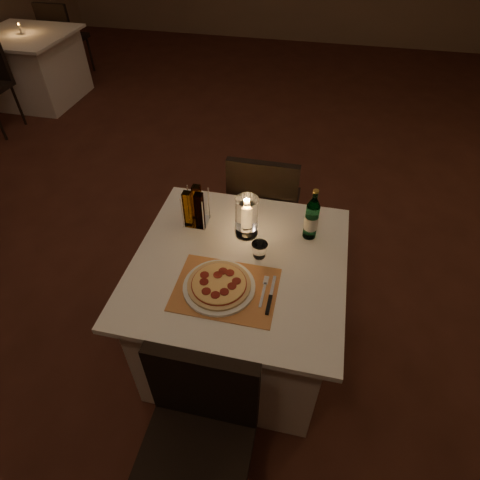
% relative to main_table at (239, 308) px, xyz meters
% --- Properties ---
extents(floor, '(8.00, 10.00, 0.02)m').
position_rel_main_table_xyz_m(floor, '(-0.10, 0.70, -0.38)').
color(floor, '#4D2318').
rests_on(floor, ground).
extents(main_table, '(1.00, 1.00, 0.74)m').
position_rel_main_table_xyz_m(main_table, '(0.00, 0.00, 0.00)').
color(main_table, white).
rests_on(main_table, ground).
extents(chair_near, '(0.42, 0.42, 0.90)m').
position_rel_main_table_xyz_m(chair_near, '(0.00, -0.71, 0.18)').
color(chair_near, black).
rests_on(chair_near, ground).
extents(chair_far, '(0.42, 0.42, 0.90)m').
position_rel_main_table_xyz_m(chair_far, '(0.00, 0.71, 0.18)').
color(chair_far, black).
rests_on(chair_far, ground).
extents(placemat, '(0.45, 0.34, 0.00)m').
position_rel_main_table_xyz_m(placemat, '(-0.02, -0.18, 0.37)').
color(placemat, '#C97E45').
rests_on(placemat, main_table).
extents(plate, '(0.32, 0.32, 0.01)m').
position_rel_main_table_xyz_m(plate, '(-0.05, -0.18, 0.38)').
color(plate, white).
rests_on(plate, placemat).
extents(pizza, '(0.28, 0.28, 0.02)m').
position_rel_main_table_xyz_m(pizza, '(-0.05, -0.18, 0.39)').
color(pizza, '#D8B77F').
rests_on(pizza, plate).
extents(fork, '(0.02, 0.18, 0.00)m').
position_rel_main_table_xyz_m(fork, '(0.14, -0.15, 0.37)').
color(fork, silver).
rests_on(fork, placemat).
extents(knife, '(0.02, 0.22, 0.01)m').
position_rel_main_table_xyz_m(knife, '(0.18, -0.21, 0.37)').
color(knife, black).
rests_on(knife, placemat).
extents(tumbler, '(0.08, 0.08, 0.08)m').
position_rel_main_table_xyz_m(tumbler, '(0.09, 0.06, 0.40)').
color(tumbler, white).
rests_on(tumbler, main_table).
extents(water_bottle, '(0.07, 0.07, 0.28)m').
position_rel_main_table_xyz_m(water_bottle, '(0.31, 0.25, 0.48)').
color(water_bottle, '#51966B').
rests_on(water_bottle, main_table).
extents(hurricane_candle, '(0.11, 0.11, 0.22)m').
position_rel_main_table_xyz_m(hurricane_candle, '(-0.01, 0.20, 0.49)').
color(hurricane_candle, white).
rests_on(hurricane_candle, main_table).
extents(cruet_caddy, '(0.12, 0.12, 0.21)m').
position_rel_main_table_xyz_m(cruet_caddy, '(-0.28, 0.22, 0.46)').
color(cruet_caddy, white).
rests_on(cruet_caddy, main_table).
extents(neighbor_table_left, '(1.00, 1.00, 0.74)m').
position_rel_main_table_xyz_m(neighbor_table_left, '(-3.08, 2.85, 0.00)').
color(neighbor_table_left, white).
rests_on(neighbor_table_left, ground).
extents(neighbor_chair_lb, '(0.42, 0.42, 0.90)m').
position_rel_main_table_xyz_m(neighbor_chair_lb, '(-3.08, 3.56, 0.18)').
color(neighbor_chair_lb, black).
rests_on(neighbor_chair_lb, ground).
extents(neighbor_candle_left, '(0.03, 0.03, 0.11)m').
position_rel_main_table_xyz_m(neighbor_candle_left, '(-3.08, 2.85, 0.41)').
color(neighbor_candle_left, white).
rests_on(neighbor_candle_left, neighbor_table_left).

